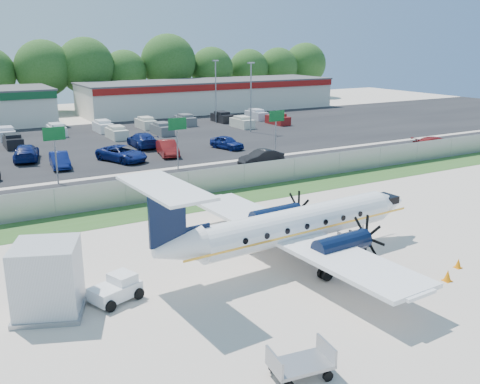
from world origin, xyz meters
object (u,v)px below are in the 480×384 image
baggage_cart_near (301,363)px  service_container (48,281)px  aircraft (293,225)px  pushback_tug (117,288)px  baggage_cart_far (328,246)px

baggage_cart_near → service_container: size_ratio=0.63×
aircraft → pushback_tug: aircraft is taller
aircraft → service_container: aircraft is taller
baggage_cart_near → service_container: 11.64m
service_container → aircraft: bearing=-2.8°
baggage_cart_near → baggage_cart_far: baggage_cart_near is taller
aircraft → baggage_cart_far: bearing=-6.1°
pushback_tug → service_container: service_container is taller
aircraft → baggage_cart_far: aircraft is taller
pushback_tug → baggage_cart_far: (12.02, -0.53, -0.09)m
aircraft → service_container: bearing=177.2°
service_container → pushback_tug: bearing=-6.6°
aircraft → pushback_tug: size_ratio=6.77×
baggage_cart_near → service_container: (-6.80, 9.39, 0.96)m
aircraft → baggage_cart_near: aircraft is taller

